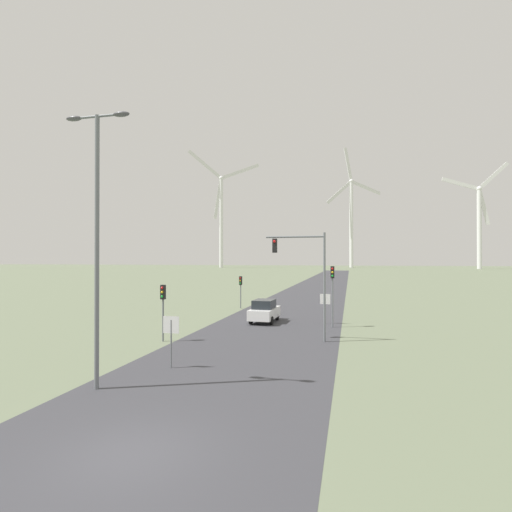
{
  "coord_description": "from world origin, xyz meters",
  "views": [
    {
      "loc": [
        5.66,
        -9.5,
        5.15
      ],
      "look_at": [
        0.0,
        14.37,
        5.32
      ],
      "focal_mm": 28.0,
      "sensor_mm": 36.0,
      "label": 1
    }
  ],
  "objects_px": {
    "car_approaching": "(264,311)",
    "wind_turbine_center": "(479,219)",
    "stop_sign_near": "(171,332)",
    "stop_sign_far": "(325,303)",
    "traffic_light_mast_overhead": "(305,266)",
    "wind_turbine_left": "(351,215)",
    "traffic_light_post_near_left": "(163,300)",
    "traffic_light_post_near_right": "(332,283)",
    "traffic_light_post_mid_left": "(241,285)",
    "streetlamp": "(97,219)",
    "wind_turbine_far_left": "(221,212)"
  },
  "relations": [
    {
      "from": "traffic_light_post_near_left",
      "to": "traffic_light_mast_overhead",
      "type": "relative_size",
      "value": 0.52
    },
    {
      "from": "traffic_light_post_near_left",
      "to": "stop_sign_far",
      "type": "bearing_deg",
      "value": 44.08
    },
    {
      "from": "traffic_light_post_mid_left",
      "to": "wind_turbine_center",
      "type": "bearing_deg",
      "value": 67.69
    },
    {
      "from": "stop_sign_far",
      "to": "streetlamp",
      "type": "bearing_deg",
      "value": -113.47
    },
    {
      "from": "wind_turbine_far_left",
      "to": "wind_turbine_center",
      "type": "relative_size",
      "value": 1.26
    },
    {
      "from": "wind_turbine_left",
      "to": "car_approaching",
      "type": "bearing_deg",
      "value": -92.0
    },
    {
      "from": "streetlamp",
      "to": "traffic_light_post_mid_left",
      "type": "bearing_deg",
      "value": 92.93
    },
    {
      "from": "traffic_light_post_near_right",
      "to": "wind_turbine_center",
      "type": "relative_size",
      "value": 0.09
    },
    {
      "from": "traffic_light_mast_overhead",
      "to": "streetlamp",
      "type": "bearing_deg",
      "value": -122.28
    },
    {
      "from": "stop_sign_near",
      "to": "car_approaching",
      "type": "bearing_deg",
      "value": 84.33
    },
    {
      "from": "traffic_light_mast_overhead",
      "to": "wind_turbine_center",
      "type": "bearing_deg",
      "value": 71.41
    },
    {
      "from": "traffic_light_mast_overhead",
      "to": "stop_sign_near",
      "type": "bearing_deg",
      "value": -125.59
    },
    {
      "from": "traffic_light_post_near_right",
      "to": "car_approaching",
      "type": "height_order",
      "value": "traffic_light_post_near_right"
    },
    {
      "from": "stop_sign_near",
      "to": "wind_turbine_left",
      "type": "distance_m",
      "value": 225.18
    },
    {
      "from": "wind_turbine_far_left",
      "to": "wind_turbine_center",
      "type": "xyz_separation_m",
      "value": [
        136.13,
        0.25,
        -7.01
      ]
    },
    {
      "from": "streetlamp",
      "to": "wind_turbine_far_left",
      "type": "relative_size",
      "value": 0.16
    },
    {
      "from": "traffic_light_post_near_right",
      "to": "wind_turbine_left",
      "type": "height_order",
      "value": "wind_turbine_left"
    },
    {
      "from": "stop_sign_far",
      "to": "traffic_light_post_mid_left",
      "type": "xyz_separation_m",
      "value": [
        -9.17,
        7.97,
        0.8
      ]
    },
    {
      "from": "car_approaching",
      "to": "wind_turbine_far_left",
      "type": "relative_size",
      "value": 0.06
    },
    {
      "from": "traffic_light_post_mid_left",
      "to": "traffic_light_post_near_right",
      "type": "bearing_deg",
      "value": -44.03
    },
    {
      "from": "traffic_light_post_mid_left",
      "to": "traffic_light_mast_overhead",
      "type": "relative_size",
      "value": 0.49
    },
    {
      "from": "stop_sign_near",
      "to": "traffic_light_post_near_left",
      "type": "height_order",
      "value": "traffic_light_post_near_left"
    },
    {
      "from": "stop_sign_near",
      "to": "wind_turbine_far_left",
      "type": "distance_m",
      "value": 215.32
    },
    {
      "from": "wind_turbine_center",
      "to": "car_approaching",
      "type": "bearing_deg",
      "value": -110.29
    },
    {
      "from": "traffic_light_post_near_right",
      "to": "wind_turbine_left",
      "type": "relative_size",
      "value": 0.07
    },
    {
      "from": "car_approaching",
      "to": "wind_turbine_center",
      "type": "distance_m",
      "value": 202.93
    },
    {
      "from": "stop_sign_far",
      "to": "traffic_light_post_near_right",
      "type": "relative_size",
      "value": 0.52
    },
    {
      "from": "traffic_light_post_mid_left",
      "to": "traffic_light_mast_overhead",
      "type": "height_order",
      "value": "traffic_light_mast_overhead"
    },
    {
      "from": "streetlamp",
      "to": "traffic_light_post_mid_left",
      "type": "xyz_separation_m",
      "value": [
        -1.33,
        26.01,
        -4.28
      ]
    },
    {
      "from": "traffic_light_post_near_right",
      "to": "traffic_light_post_mid_left",
      "type": "relative_size",
      "value": 1.38
    },
    {
      "from": "streetlamp",
      "to": "stop_sign_far",
      "type": "bearing_deg",
      "value": 66.53
    },
    {
      "from": "wind_turbine_left",
      "to": "wind_turbine_far_left",
      "type": "bearing_deg",
      "value": -164.74
    },
    {
      "from": "wind_turbine_left",
      "to": "traffic_light_mast_overhead",
      "type": "bearing_deg",
      "value": -90.86
    },
    {
      "from": "traffic_light_mast_overhead",
      "to": "wind_turbine_far_left",
      "type": "distance_m",
      "value": 209.47
    },
    {
      "from": "traffic_light_post_mid_left",
      "to": "car_approaching",
      "type": "relative_size",
      "value": 0.8
    },
    {
      "from": "stop_sign_far",
      "to": "traffic_light_post_near_left",
      "type": "xyz_separation_m",
      "value": [
        -9.43,
        -9.13,
        0.94
      ]
    },
    {
      "from": "wind_turbine_far_left",
      "to": "traffic_light_post_near_left",
      "type": "bearing_deg",
      "value": -72.65
    },
    {
      "from": "stop_sign_far",
      "to": "traffic_light_mast_overhead",
      "type": "xyz_separation_m",
      "value": [
        -0.8,
        -6.92,
        3.06
      ]
    },
    {
      "from": "traffic_light_mast_overhead",
      "to": "wind_turbine_left",
      "type": "height_order",
      "value": "wind_turbine_left"
    },
    {
      "from": "stop_sign_far",
      "to": "wind_turbine_far_left",
      "type": "xyz_separation_m",
      "value": [
        -71.14,
        188.46,
        30.62
      ]
    },
    {
      "from": "wind_turbine_left",
      "to": "traffic_light_post_near_right",
      "type": "bearing_deg",
      "value": -90.49
    },
    {
      "from": "stop_sign_far",
      "to": "traffic_light_post_near_left",
      "type": "height_order",
      "value": "traffic_light_post_near_left"
    },
    {
      "from": "traffic_light_post_near_right",
      "to": "traffic_light_post_mid_left",
      "type": "height_order",
      "value": "traffic_light_post_near_right"
    },
    {
      "from": "stop_sign_near",
      "to": "car_approaching",
      "type": "xyz_separation_m",
      "value": [
        1.42,
        14.31,
        -0.79
      ]
    },
    {
      "from": "car_approaching",
      "to": "traffic_light_post_mid_left",
      "type": "bearing_deg",
      "value": 117.58
    },
    {
      "from": "stop_sign_far",
      "to": "wind_turbine_center",
      "type": "xyz_separation_m",
      "value": [
        64.98,
        188.71,
        23.61
      ]
    },
    {
      "from": "wind_turbine_center",
      "to": "stop_sign_far",
      "type": "bearing_deg",
      "value": -109.0
    },
    {
      "from": "traffic_light_mast_overhead",
      "to": "wind_turbine_far_left",
      "type": "xyz_separation_m",
      "value": [
        -70.34,
        195.37,
        27.56
      ]
    },
    {
      "from": "streetlamp",
      "to": "traffic_light_post_mid_left",
      "type": "relative_size",
      "value": 3.28
    },
    {
      "from": "stop_sign_far",
      "to": "traffic_light_mast_overhead",
      "type": "bearing_deg",
      "value": -96.64
    }
  ]
}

